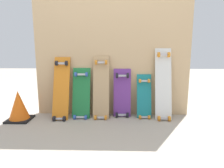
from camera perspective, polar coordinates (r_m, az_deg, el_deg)
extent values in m
plane|color=#A89E8E|center=(2.78, 0.04, -8.77)|extent=(12.00, 12.00, 0.00)
cube|color=tan|center=(2.69, 0.09, 10.78)|extent=(2.04, 0.04, 1.86)
cube|color=orange|center=(2.69, -14.13, -1.86)|extent=(0.21, 0.29, 0.85)
cube|color=#B7B7BF|center=(2.66, -14.58, -9.43)|extent=(0.09, 0.04, 0.03)
cube|color=#B7B7BF|center=(2.72, -13.97, 5.63)|extent=(0.09, 0.04, 0.03)
cylinder|color=black|center=(2.66, -16.03, -9.37)|extent=(0.03, 0.06, 0.06)
cylinder|color=black|center=(2.62, -13.33, -9.51)|extent=(0.03, 0.06, 0.06)
cylinder|color=black|center=(2.72, -15.37, 5.68)|extent=(0.03, 0.06, 0.06)
cylinder|color=black|center=(2.69, -12.75, 5.74)|extent=(0.03, 0.06, 0.06)
cube|color=#1E7238|center=(2.68, -8.64, -3.27)|extent=(0.23, 0.21, 0.71)
cube|color=#B7B7BF|center=(2.66, -8.87, -9.21)|extent=(0.10, 0.04, 0.03)
cube|color=#B7B7BF|center=(2.68, -8.61, 2.66)|extent=(0.10, 0.04, 0.03)
cylinder|color=#3359B2|center=(2.66, -10.47, -9.17)|extent=(0.03, 0.06, 0.06)
cylinder|color=#3359B2|center=(2.63, -7.39, -9.28)|extent=(0.03, 0.06, 0.06)
cylinder|color=#3359B2|center=(2.68, -10.18, 2.70)|extent=(0.03, 0.06, 0.06)
cylinder|color=#3359B2|center=(2.65, -7.15, 2.71)|extent=(0.03, 0.06, 0.06)
cube|color=tan|center=(2.63, -3.09, -1.66)|extent=(0.21, 0.22, 0.87)
cube|color=#B7B7BF|center=(2.62, -3.21, -9.39)|extent=(0.09, 0.04, 0.03)
cube|color=#B7B7BF|center=(2.64, -3.07, 6.06)|extent=(0.09, 0.04, 0.03)
cylinder|color=orange|center=(2.61, -4.67, -9.41)|extent=(0.03, 0.06, 0.06)
cylinder|color=orange|center=(2.60, -1.80, -9.46)|extent=(0.03, 0.06, 0.06)
cylinder|color=orange|center=(2.63, -4.51, 6.12)|extent=(0.03, 0.06, 0.06)
cylinder|color=orange|center=(2.62, -1.68, 6.13)|extent=(0.03, 0.06, 0.06)
cube|color=#6B338C|center=(2.69, 2.87, -3.15)|extent=(0.23, 0.12, 0.69)
cube|color=#B7B7BF|center=(2.70, 2.85, -8.67)|extent=(0.10, 0.04, 0.03)
cube|color=#B7B7BF|center=(2.65, 2.92, 2.38)|extent=(0.10, 0.04, 0.03)
cylinder|color=black|center=(2.68, 1.33, -8.74)|extent=(0.03, 0.07, 0.07)
cylinder|color=black|center=(2.69, 4.39, -8.74)|extent=(0.03, 0.07, 0.07)
cylinder|color=black|center=(2.64, 1.39, 2.39)|extent=(0.03, 0.07, 0.07)
cylinder|color=black|center=(2.64, 4.47, 2.37)|extent=(0.03, 0.07, 0.07)
cube|color=#197A7F|center=(2.69, 9.02, -4.18)|extent=(0.19, 0.18, 0.63)
cube|color=#B7B7BF|center=(2.68, 9.12, -9.19)|extent=(0.08, 0.04, 0.03)
cube|color=#B7B7BF|center=(2.68, 9.07, 0.84)|extent=(0.08, 0.04, 0.03)
cylinder|color=orange|center=(2.65, 7.91, -9.24)|extent=(0.03, 0.05, 0.05)
cylinder|color=orange|center=(2.67, 10.42, -9.20)|extent=(0.03, 0.05, 0.05)
cylinder|color=orange|center=(2.65, 7.88, 0.88)|extent=(0.03, 0.05, 0.05)
cylinder|color=orange|center=(2.67, 10.36, 0.86)|extent=(0.03, 0.05, 0.05)
cube|color=silver|center=(2.67, 14.24, -0.69)|extent=(0.21, 0.24, 0.96)
cube|color=#B7B7BF|center=(2.66, 14.41, -9.37)|extent=(0.09, 0.04, 0.03)
cube|color=#B7B7BF|center=(2.69, 14.31, 7.94)|extent=(0.09, 0.04, 0.03)
cylinder|color=orange|center=(2.63, 13.12, -9.46)|extent=(0.03, 0.06, 0.06)
cylinder|color=orange|center=(2.66, 15.85, -9.37)|extent=(0.03, 0.06, 0.06)
cylinder|color=orange|center=(2.66, 13.04, 8.06)|extent=(0.03, 0.06, 0.06)
cylinder|color=orange|center=(2.68, 15.74, 7.96)|extent=(0.03, 0.06, 0.06)
cube|color=black|center=(2.85, -24.54, -9.00)|extent=(0.28, 0.28, 0.02)
cone|color=orange|center=(2.79, -24.83, -5.35)|extent=(0.25, 0.25, 0.35)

